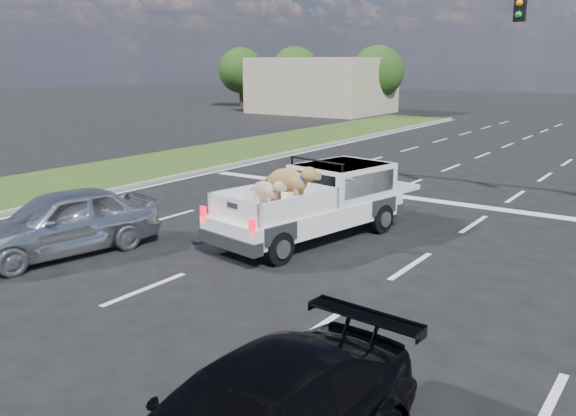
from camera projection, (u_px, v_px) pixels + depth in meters
The scene contains 10 objects.
ground at pixel (217, 311), 10.23m from camera, with size 160.00×160.00×0.00m, color black.
road_markings at pixel (387, 226), 15.48m from camera, with size 17.75×60.00×0.01m.
grass_median_left at pixel (81, 179), 21.36m from camera, with size 5.00×60.00×0.10m, color #1E3F13.
curb_left at pixel (129, 187), 20.01m from camera, with size 0.15×60.00×0.14m, color gray.
building_left at pixel (322, 85), 49.57m from camera, with size 10.00×8.00×4.40m, color tan.
tree_far_a at pixel (241, 70), 56.43m from camera, with size 4.20×4.20×5.40m.
tree_far_b at pixel (295, 71), 53.12m from camera, with size 4.20×4.20×5.40m.
tree_far_c at pixel (378, 72), 48.71m from camera, with size 4.20×4.20×5.40m.
pickup_truck at pixel (315, 201), 14.25m from camera, with size 2.70×5.24×1.87m.
silver_sedan at pixel (61, 222), 13.12m from camera, with size 1.68×4.19×1.43m, color silver.
Camera 1 is at (6.39, -7.18, 4.07)m, focal length 38.00 mm.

